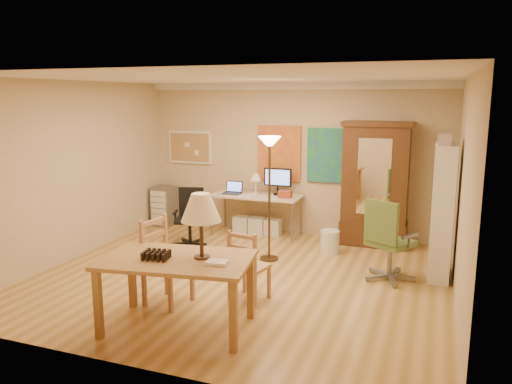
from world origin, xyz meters
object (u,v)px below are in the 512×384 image
(computer_desk, at_px, (259,210))
(armoire, at_px, (375,192))
(office_chair_black, at_px, (190,230))
(office_chair_green, at_px, (388,259))
(bookshelf, at_px, (442,212))
(dining_table, at_px, (185,244))

(computer_desk, bearing_deg, armoire, 2.32)
(computer_desk, distance_m, office_chair_black, 1.34)
(office_chair_black, distance_m, armoire, 3.15)
(office_chair_black, relative_size, armoire, 0.46)
(office_chair_black, relative_size, office_chair_green, 0.85)
(computer_desk, bearing_deg, office_chair_green, -32.60)
(office_chair_green, bearing_deg, computer_desk, 147.40)
(armoire, xyz_separation_m, bookshelf, (1.05, -1.26, 0.02))
(dining_table, height_order, armoire, armoire)
(dining_table, bearing_deg, office_chair_black, 117.04)
(office_chair_black, relative_size, bookshelf, 0.52)
(office_chair_green, bearing_deg, bookshelf, 30.33)
(computer_desk, relative_size, office_chair_green, 1.42)
(armoire, distance_m, bookshelf, 1.64)
(dining_table, height_order, office_chair_green, dining_table)
(computer_desk, relative_size, bookshelf, 0.87)
(computer_desk, relative_size, office_chair_black, 1.67)
(office_chair_green, height_order, bookshelf, bookshelf)
(office_chair_black, bearing_deg, armoire, 21.13)
(office_chair_black, bearing_deg, office_chair_green, -9.13)
(dining_table, xyz_separation_m, bookshelf, (2.53, 2.58, -0.02))
(computer_desk, relative_size, armoire, 0.77)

